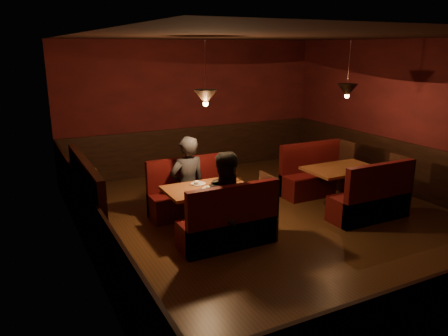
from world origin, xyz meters
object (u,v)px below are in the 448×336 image
main_bench_far (190,196)px  diner_b (230,187)px  main_bench_near (230,227)px  second_bench_far (315,178)px  second_table (341,178)px  main_table (207,197)px  second_bench_near (372,201)px  diner_a (187,167)px

main_bench_far → diner_b: size_ratio=0.82×
main_bench_near → second_bench_far: bearing=27.7°
second_table → diner_b: 2.55m
main_bench_far → second_table: size_ratio=1.12×
main_table → second_table: 2.53m
main_bench_near → main_table: bearing=91.1°
main_table → second_bench_near: bearing=-19.2°
main_table → diner_b: size_ratio=0.75×
second_bench_near → diner_a: bearing=150.4°
main_bench_near → second_table: size_ratio=1.12×
second_bench_near → diner_b: size_ratio=0.81×
main_bench_near → second_table: 2.59m
main_table → diner_b: diner_b is taller
second_bench_far → second_bench_near: bearing=-90.0°
main_bench_far → second_bench_near: size_ratio=1.01×
main_table → main_bench_far: main_bench_far is taller
second_bench_far → diner_b: bearing=-153.6°
main_bench_near → second_bench_far: second_bench_far is taller
main_bench_far → second_bench_far: 2.55m
second_bench_near → diner_b: 2.58m
second_bench_near → diner_b: bearing=174.2°
diner_b → main_bench_far: bearing=86.9°
main_bench_far → diner_a: 0.58m
second_bench_near → main_table: bearing=160.8°
main_bench_far → second_bench_far: second_bench_far is taller
main_bench_far → diner_a: size_ratio=0.82×
second_table → second_bench_far: 0.78m
diner_a → second_bench_near: bearing=145.6°
main_table → second_bench_near: size_ratio=0.92×
main_bench_near → diner_b: bearing=67.3°
second_bench_far → second_bench_near: 1.50m
main_bench_near → second_bench_far: (2.54, 1.34, 0.01)m
main_bench_far → main_bench_near: size_ratio=1.00×
second_bench_far → second_bench_near: size_ratio=1.00×
second_bench_near → second_table: bearing=92.2°
main_bench_near → second_bench_near: 2.55m
main_bench_far → main_bench_near: same height
second_table → second_bench_near: second_bench_near is taller
diner_b → second_bench_near: bearing=-10.5°
main_bench_far → main_table: bearing=-91.2°
main_bench_far → diner_b: bearing=-88.4°
main_bench_near → diner_a: bearing=94.0°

